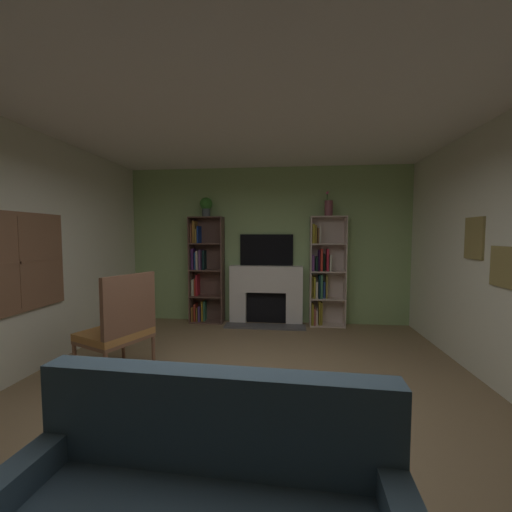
{
  "coord_description": "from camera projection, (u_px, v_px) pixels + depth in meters",
  "views": [
    {
      "loc": [
        0.42,
        -2.71,
        1.62
      ],
      "look_at": [
        0.0,
        1.23,
        1.36
      ],
      "focal_mm": 22.09,
      "sensor_mm": 36.0,
      "label": 1
    }
  ],
  "objects": [
    {
      "name": "vase_with_flowers",
      "position": [
        329.0,
        208.0,
        5.49
      ],
      "size": [
        0.14,
        0.14,
        0.43
      ],
      "color": "#83434E",
      "rests_on": "bookshelf_right"
    },
    {
      "name": "bookshelf_left",
      "position": [
        204.0,
        271.0,
        5.85
      ],
      "size": [
        0.62,
        0.3,
        1.95
      ],
      "color": "brown",
      "rests_on": "ground_plane"
    },
    {
      "name": "armchair",
      "position": [
        120.0,
        326.0,
        3.62
      ],
      "size": [
        0.82,
        0.86,
        1.18
      ],
      "color": "brown",
      "rests_on": "ground_plane"
    },
    {
      "name": "ceiling",
      "position": [
        240.0,
        85.0,
        2.65
      ],
      "size": [
        5.23,
        6.28,
        0.06
      ],
      "primitive_type": "cube",
      "color": "white",
      "rests_on": "wall_back_accent"
    },
    {
      "name": "bookshelf_right",
      "position": [
        323.0,
        274.0,
        5.62
      ],
      "size": [
        0.62,
        0.29,
        1.95
      ],
      "color": "beige",
      "rests_on": "ground_plane"
    },
    {
      "name": "ground_plane",
      "position": [
        242.0,
        415.0,
        2.84
      ],
      "size": [
        7.39,
        7.39,
        0.0
      ],
      "primitive_type": "plane",
      "color": "#876E4F"
    },
    {
      "name": "tv",
      "position": [
        267.0,
        250.0,
        5.78
      ],
      "size": [
        0.97,
        0.06,
        0.57
      ],
      "primitive_type": "cube",
      "color": "black",
      "rests_on": "fireplace"
    },
    {
      "name": "fireplace",
      "position": [
        266.0,
        293.0,
        5.74
      ],
      "size": [
        1.42,
        0.52,
        1.06
      ],
      "color": "white",
      "rests_on": "ground_plane"
    },
    {
      "name": "coffee_table",
      "position": [
        234.0,
        412.0,
        2.27
      ],
      "size": [
        0.7,
        0.4,
        0.42
      ],
      "color": "brown",
      "rests_on": "ground_plane"
    },
    {
      "name": "potted_plant",
      "position": [
        206.0,
        206.0,
        5.72
      ],
      "size": [
        0.23,
        0.23,
        0.35
      ],
      "color": "#4D5A5E",
      "rests_on": "bookshelf_left"
    },
    {
      "name": "wall_back_accent",
      "position": [
        267.0,
        246.0,
        5.83
      ],
      "size": [
        5.23,
        0.06,
        2.85
      ],
      "primitive_type": "cube",
      "color": "#97BA79",
      "rests_on": "ground_plane"
    }
  ]
}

